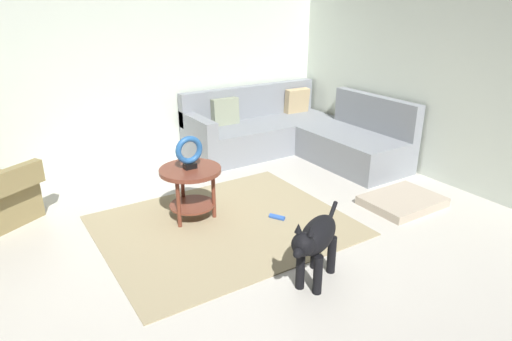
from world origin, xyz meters
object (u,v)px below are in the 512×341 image
(dog_bed_mat, at_px, (402,201))
(dog_toy_ball, at_px, (313,246))
(side_table, at_px, (191,180))
(dog_toy_rope, at_px, (277,217))
(sectional_couch, at_px, (294,135))
(dog, at_px, (316,240))
(torus_sculpture, at_px, (189,152))

(dog_bed_mat, distance_m, dog_toy_ball, 1.42)
(side_table, height_order, dog_toy_rope, side_table)
(side_table, relative_size, dog_toy_ball, 6.07)
(sectional_couch, height_order, dog, sectional_couch)
(sectional_couch, distance_m, torus_sculpture, 2.30)
(torus_sculpture, bearing_deg, dog_bed_mat, -24.75)
(dog, height_order, dog_toy_rope, dog)
(dog_bed_mat, bearing_deg, dog_toy_ball, -171.72)
(dog_toy_ball, bearing_deg, sectional_couch, 56.75)
(side_table, relative_size, dog, 0.79)
(side_table, xyz_separation_m, dog_bed_mat, (2.02, -0.93, -0.37))
(dog, height_order, dog_toy_ball, dog)
(dog_toy_rope, bearing_deg, torus_sculpture, 145.61)
(dog, bearing_deg, side_table, -16.75)
(torus_sculpture, distance_m, dog_toy_rope, 1.09)
(side_table, bearing_deg, dog_toy_ball, -61.35)
(dog, relative_size, dog_toy_ball, 7.74)
(dog_toy_rope, bearing_deg, dog_toy_ball, -96.87)
(sectional_couch, distance_m, dog_toy_rope, 2.01)
(side_table, height_order, dog_bed_mat, side_table)
(dog_bed_mat, xyz_separation_m, dog_toy_ball, (-1.40, -0.20, 0.00))
(side_table, distance_m, torus_sculpture, 0.29)
(dog_toy_ball, bearing_deg, torus_sculpture, 118.65)
(dog, bearing_deg, dog_bed_mat, -100.96)
(dog_toy_ball, xyz_separation_m, dog_toy_rope, (0.08, 0.66, -0.02))
(dog, bearing_deg, torus_sculpture, -16.75)
(dog_bed_mat, relative_size, dog_toy_rope, 5.04)
(torus_sculpture, distance_m, dog, 1.57)
(side_table, bearing_deg, dog, -77.40)
(dog, xyz_separation_m, dog_toy_rope, (0.37, 1.01, -0.35))
(dog_toy_rope, bearing_deg, dog_bed_mat, -18.92)
(torus_sculpture, bearing_deg, dog_toy_ball, -61.35)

